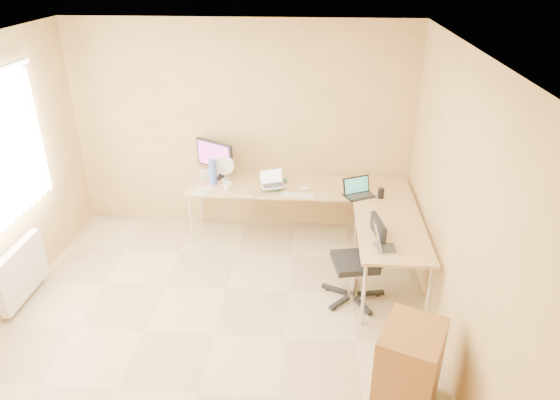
# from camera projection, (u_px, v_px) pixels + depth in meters

# --- Properties ---
(floor) EXTENTS (4.50, 4.50, 0.00)m
(floor) POSITION_uv_depth(u_px,v_px,m) (214.00, 335.00, 4.79)
(floor) COLOR beige
(floor) RESTS_ON ground
(ceiling) EXTENTS (4.50, 4.50, 0.00)m
(ceiling) POSITION_uv_depth(u_px,v_px,m) (193.00, 53.00, 3.64)
(ceiling) COLOR white
(ceiling) RESTS_ON ground
(wall_back) EXTENTS (4.50, 0.00, 4.50)m
(wall_back) POSITION_uv_depth(u_px,v_px,m) (242.00, 128.00, 6.23)
(wall_back) COLOR #DEB16A
(wall_back) RESTS_ON ground
(wall_right) EXTENTS (0.00, 4.50, 4.50)m
(wall_right) POSITION_uv_depth(u_px,v_px,m) (462.00, 222.00, 4.08)
(wall_right) COLOR #DEB16A
(wall_right) RESTS_ON ground
(desk_main) EXTENTS (2.65, 0.70, 0.73)m
(desk_main) POSITION_uv_depth(u_px,v_px,m) (298.00, 212.00, 6.24)
(desk_main) COLOR tan
(desk_main) RESTS_ON ground
(desk_return) EXTENTS (0.70, 1.30, 0.73)m
(desk_return) POSITION_uv_depth(u_px,v_px,m) (388.00, 260.00, 5.28)
(desk_return) COLOR tan
(desk_return) RESTS_ON ground
(monitor) EXTENTS (0.56, 0.43, 0.47)m
(monitor) POSITION_uv_depth(u_px,v_px,m) (215.00, 159.00, 6.22)
(monitor) COLOR black
(monitor) RESTS_ON desk_main
(book_stack) EXTENTS (0.29, 0.34, 0.05)m
(book_stack) POSITION_uv_depth(u_px,v_px,m) (274.00, 184.00, 6.07)
(book_stack) COLOR #25795F
(book_stack) RESTS_ON desk_main
(laptop_center) EXTENTS (0.35, 0.31, 0.19)m
(laptop_center) POSITION_uv_depth(u_px,v_px,m) (273.00, 179.00, 5.91)
(laptop_center) COLOR silver
(laptop_center) RESTS_ON desk_main
(laptop_black) EXTENTS (0.41, 0.37, 0.21)m
(laptop_black) POSITION_uv_depth(u_px,v_px,m) (360.00, 188.00, 5.76)
(laptop_black) COLOR black
(laptop_black) RESTS_ON desk_main
(keyboard) EXTENTS (0.39, 0.17, 0.02)m
(keyboard) POSITION_uv_depth(u_px,v_px,m) (298.00, 195.00, 5.81)
(keyboard) COLOR silver
(keyboard) RESTS_ON desk_main
(mouse) EXTENTS (0.12, 0.08, 0.04)m
(mouse) POSITION_uv_depth(u_px,v_px,m) (305.00, 189.00, 5.95)
(mouse) COLOR silver
(mouse) RESTS_ON desk_main
(mug) EXTENTS (0.12, 0.12, 0.10)m
(mug) POSITION_uv_depth(u_px,v_px,m) (227.00, 187.00, 5.92)
(mug) COLOR white
(mug) RESTS_ON desk_main
(cd_stack) EXTENTS (0.16, 0.16, 0.03)m
(cd_stack) POSITION_uv_depth(u_px,v_px,m) (252.00, 194.00, 5.84)
(cd_stack) COLOR white
(cd_stack) RESTS_ON desk_main
(water_bottle) EXTENTS (0.11, 0.11, 0.32)m
(water_bottle) POSITION_uv_depth(u_px,v_px,m) (213.00, 172.00, 6.04)
(water_bottle) COLOR #4C70D3
(water_bottle) RESTS_ON desk_main
(papers) EXTENTS (0.23, 0.29, 0.01)m
(papers) POSITION_uv_depth(u_px,v_px,m) (202.00, 191.00, 5.93)
(papers) COLOR silver
(papers) RESTS_ON desk_main
(white_box) EXTENTS (0.25, 0.22, 0.07)m
(white_box) POSITION_uv_depth(u_px,v_px,m) (209.00, 174.00, 6.31)
(white_box) COLOR silver
(white_box) RESTS_ON desk_main
(desk_fan) EXTENTS (0.26, 0.26, 0.31)m
(desk_fan) POSITION_uv_depth(u_px,v_px,m) (225.00, 169.00, 6.14)
(desk_fan) COLOR white
(desk_fan) RESTS_ON desk_main
(black_cup) EXTENTS (0.08, 0.08, 0.12)m
(black_cup) POSITION_uv_depth(u_px,v_px,m) (381.00, 193.00, 5.75)
(black_cup) COLOR black
(black_cup) RESTS_ON desk_main
(laptop_return) EXTENTS (0.29, 0.23, 0.19)m
(laptop_return) POSITION_uv_depth(u_px,v_px,m) (387.00, 241.00, 4.74)
(laptop_return) COLOR silver
(laptop_return) RESTS_ON desk_return
(office_chair) EXTENTS (0.65, 0.65, 0.92)m
(office_chair) POSITION_uv_depth(u_px,v_px,m) (355.00, 257.00, 5.08)
(office_chair) COLOR black
(office_chair) RESTS_ON ground
(cabinet) EXTENTS (0.61, 0.66, 0.75)m
(cabinet) POSITION_uv_depth(u_px,v_px,m) (409.00, 369.00, 3.91)
(cabinet) COLOR #A9623E
(cabinet) RESTS_ON ground
(radiator) EXTENTS (0.09, 0.80, 0.55)m
(radiator) POSITION_uv_depth(u_px,v_px,m) (21.00, 271.00, 5.12)
(radiator) COLOR white
(radiator) RESTS_ON ground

